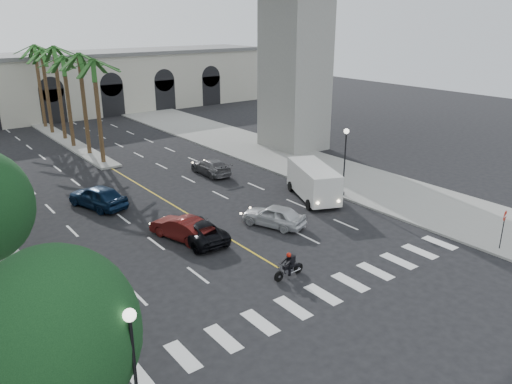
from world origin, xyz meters
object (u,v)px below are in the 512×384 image
Objects in this scene: car_a at (274,216)px; pedestrian_b at (64,320)px; do_not_enter_sign at (504,222)px; car_c at (198,230)px; traffic_signal_near at (109,348)px; pedestrian_a at (78,342)px; lamp_post_right at (345,156)px; cargo_van at (314,181)px; motorcycle_rider at (290,266)px; car_d at (211,167)px; car_e at (98,196)px; traffic_signal_far at (71,298)px; car_b at (182,228)px; lamp_post_left_near at (135,371)px.

pedestrian_b is at bearing -5.89° from car_a.
car_c is at bearing 124.31° from do_not_enter_sign.
traffic_signal_near is 3.45m from pedestrian_a.
do_not_enter_sign is at bearing -87.73° from lamp_post_right.
car_a is 6.11m from cargo_van.
pedestrian_a reaches higher than car_c.
motorcycle_rider is 19.32m from car_d.
car_e is (-15.95, 9.13, -2.37)m from lamp_post_right.
traffic_signal_far is 24.98m from car_d.
motorcycle_rider is 0.46× the size of car_b.
motorcycle_rider is at bearing 105.13° from car_c.
traffic_signal_near is 0.75× the size of car_c.
pedestrian_b reaches higher than car_b.
pedestrian_b reaches higher than car_e.
lamp_post_left_near reaches higher than traffic_signal_near.
car_d is at bearing -122.63° from car_c.
pedestrian_b reaches higher than car_a.
pedestrian_b is at bearing 32.37° from car_c.
car_a is 0.91× the size of car_d.
motorcycle_rider is at bearing 27.64° from lamp_post_left_near.
pedestrian_a is (-0.10, 5.61, -2.20)m from lamp_post_left_near.
traffic_signal_far is at bearing -34.07° from pedestrian_b.
car_e is (-2.20, 8.45, 0.12)m from car_b.
pedestrian_a is 23.90m from do_not_enter_sign.
car_c is 10.92m from cargo_van.
cargo_van is at bearing 87.73° from do_not_enter_sign.
car_e is at bearing 172.16° from cargo_van.
pedestrian_b is (-0.20, 0.80, -1.41)m from traffic_signal_far.
traffic_signal_near is at bearing -96.32° from pedestrian_a.
lamp_post_left_near is at bearing 40.27° from car_b.
lamp_post_left_near is 2.65× the size of motorcycle_rider.
car_e is 2.60× the size of pedestrian_b.
motorcycle_rider is (-11.56, -7.11, -2.56)m from lamp_post_right.
motorcycle_rider reaches higher than car_c.
do_not_enter_sign reaches higher than car_c.
cargo_van is 21.72m from pedestrian_b.
lamp_post_right is 25.02m from traffic_signal_near.
car_b is 0.88× the size of car_e.
car_e is at bearing -69.80° from car_c.
do_not_enter_sign is at bearing -4.35° from traffic_signal_near.
car_c is (-1.51, 6.97, 0.02)m from motorcycle_rider.
car_d is at bearing 89.45° from do_not_enter_sign.
traffic_signal_near reaches higher than pedestrian_a.
lamp_post_left_near is 7.60m from pedestrian_b.
motorcycle_rider is 11.44m from pedestrian_b.
pedestrian_b is at bearing 47.90° from car_e.
car_d is (17.65, 21.57, -1.83)m from traffic_signal_near.
motorcycle_rider is at bearing -148.39° from lamp_post_right.
car_c is 2.79× the size of pedestrian_a.
car_c is (-5.18, 1.10, -0.06)m from car_a.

